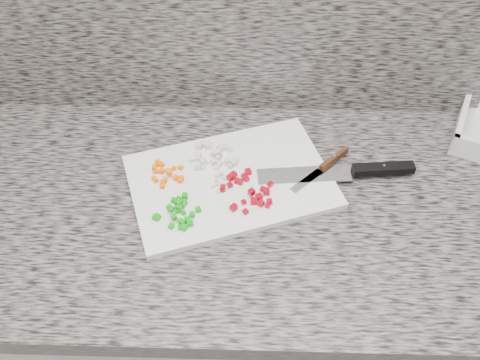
% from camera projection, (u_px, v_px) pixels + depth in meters
% --- Properties ---
extents(cabinet, '(3.92, 0.62, 0.86)m').
position_uv_depth(cabinet, '(266.00, 313.00, 1.44)').
color(cabinet, silver).
rests_on(cabinet, ground).
extents(countertop, '(3.96, 0.64, 0.04)m').
position_uv_depth(countertop, '(273.00, 207.00, 1.10)').
color(countertop, slate).
rests_on(countertop, cabinet).
extents(cutting_board, '(0.48, 0.39, 0.01)m').
position_uv_depth(cutting_board, '(231.00, 181.00, 1.12)').
color(cutting_board, white).
rests_on(cutting_board, countertop).
extents(carrot_pile, '(0.07, 0.08, 0.02)m').
position_uv_depth(carrot_pile, '(167.00, 174.00, 1.11)').
color(carrot_pile, '#FF6C05').
rests_on(carrot_pile, cutting_board).
extents(onion_pile, '(0.11, 0.08, 0.02)m').
position_uv_depth(onion_pile, '(213.00, 155.00, 1.15)').
color(onion_pile, beige).
rests_on(onion_pile, cutting_board).
extents(green_pepper_pile, '(0.09, 0.09, 0.02)m').
position_uv_depth(green_pepper_pile, '(179.00, 212.00, 1.04)').
color(green_pepper_pile, '#109B0E').
rests_on(green_pepper_pile, cutting_board).
extents(red_pepper_pile, '(0.11, 0.12, 0.02)m').
position_uv_depth(red_pepper_pile, '(247.00, 190.00, 1.08)').
color(red_pepper_pile, '#A30212').
rests_on(red_pepper_pile, cutting_board).
extents(garlic_pile, '(0.04, 0.06, 0.01)m').
position_uv_depth(garlic_pile, '(221.00, 181.00, 1.10)').
color(garlic_pile, beige).
rests_on(garlic_pile, cutting_board).
extents(chef_knife, '(0.33, 0.07, 0.02)m').
position_uv_depth(chef_knife, '(356.00, 171.00, 1.12)').
color(chef_knife, silver).
rests_on(chef_knife, cutting_board).
extents(paring_knife, '(0.13, 0.13, 0.02)m').
position_uv_depth(paring_knife, '(327.00, 164.00, 1.13)').
color(paring_knife, silver).
rests_on(paring_knife, cutting_board).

